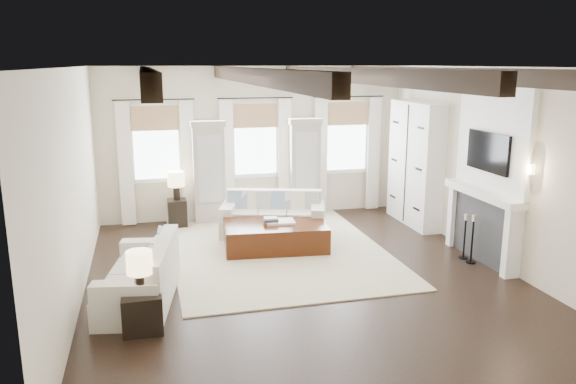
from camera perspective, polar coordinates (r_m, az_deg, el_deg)
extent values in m
plane|color=black|center=(8.86, 1.48, -8.60)|extent=(7.50, 7.50, 0.00)
cube|color=beige|center=(12.00, -3.39, 5.02)|extent=(6.50, 0.04, 3.20)
cube|color=beige|center=(5.03, 13.41, -6.63)|extent=(6.50, 0.04, 3.20)
cube|color=beige|center=(8.15, -21.01, 0.38)|extent=(0.04, 7.50, 3.20)
cube|color=beige|center=(9.79, 20.17, 2.44)|extent=(0.04, 7.50, 3.20)
cube|color=white|center=(8.24, 1.61, 12.58)|extent=(6.50, 7.50, 0.04)
cube|color=black|center=(7.92, -14.19, 11.31)|extent=(0.16, 7.40, 0.22)
cube|color=black|center=(8.07, -3.63, 11.70)|extent=(0.16, 7.40, 0.22)
cube|color=black|center=(8.48, 6.59, 11.70)|extent=(0.16, 7.40, 0.22)
cube|color=black|center=(9.10, 15.33, 11.41)|extent=(0.16, 7.40, 0.22)
cube|color=white|center=(11.75, -13.25, 4.77)|extent=(0.90, 0.03, 1.45)
cube|color=#AB8057|center=(11.63, -13.38, 7.32)|extent=(0.94, 0.04, 0.50)
cube|color=white|center=(11.72, -16.17, 2.70)|extent=(0.28, 0.08, 2.50)
cube|color=white|center=(11.74, -10.12, 3.03)|extent=(0.28, 0.08, 2.50)
cylinder|color=black|center=(11.55, -13.47, 9.12)|extent=(1.60, 0.02, 0.02)
cube|color=white|center=(11.97, -3.36, 5.24)|extent=(0.90, 0.03, 1.45)
cube|color=#AB8057|center=(11.85, -3.34, 7.74)|extent=(0.94, 0.04, 0.50)
cube|color=white|center=(11.83, -6.20, 3.23)|extent=(0.28, 0.08, 2.50)
cube|color=white|center=(12.06, -0.35, 3.50)|extent=(0.28, 0.08, 2.50)
cylinder|color=black|center=(11.77, -3.32, 9.51)|extent=(1.60, 0.02, 0.02)
cube|color=white|center=(12.52, 5.93, 5.53)|extent=(0.90, 0.03, 1.45)
cube|color=#AB8057|center=(12.41, 6.08, 7.93)|extent=(0.94, 0.04, 0.50)
cube|color=white|center=(12.28, 3.33, 3.64)|extent=(0.28, 0.08, 2.50)
cube|color=white|center=(12.71, 8.67, 3.83)|extent=(0.28, 0.08, 2.50)
cylinder|color=black|center=(12.33, 6.20, 9.62)|extent=(1.60, 0.02, 0.02)
cube|color=#B1A99D|center=(11.74, -8.06, 1.76)|extent=(0.64, 0.38, 2.00)
cube|color=#B2B7BA|center=(11.51, -7.97, 2.31)|extent=(0.48, 0.02, 1.40)
cube|color=#B1A99D|center=(11.58, -8.23, 6.91)|extent=(0.70, 0.42, 0.12)
cube|color=#B1A99D|center=(12.13, 1.61, 2.25)|extent=(0.64, 0.38, 2.00)
cube|color=#B2B7BA|center=(11.91, 1.88, 2.78)|extent=(0.48, 0.02, 1.40)
cube|color=#B1A99D|center=(11.97, 1.64, 7.24)|extent=(0.70, 0.42, 0.12)
cube|color=#262629|center=(9.98, 19.27, -3.52)|extent=(0.18, 1.50, 1.10)
cube|color=black|center=(10.00, 19.07, -4.36)|extent=(0.10, 0.90, 0.70)
cube|color=white|center=(9.31, 21.83, -4.88)|extent=(0.26, 0.14, 1.10)
cube|color=white|center=(10.62, 16.67, -2.35)|extent=(0.26, 0.14, 1.10)
cube|color=white|center=(9.79, 19.20, -0.12)|extent=(0.32, 1.90, 0.12)
cube|color=white|center=(9.69, 20.15, 5.33)|extent=(0.10, 1.90, 1.80)
cube|color=black|center=(9.69, 19.70, 3.87)|extent=(0.07, 1.10, 0.64)
cylinder|color=#FFD899|center=(8.88, 23.50, 2.12)|extent=(0.10, 0.10, 0.14)
cube|color=silver|center=(11.74, 12.79, 2.81)|extent=(0.40, 1.70, 2.50)
cube|color=black|center=(11.64, 11.87, 2.77)|extent=(0.01, 0.02, 2.40)
cube|color=beige|center=(10.11, -1.15, -5.76)|extent=(3.67, 4.90, 0.02)
cube|color=silver|center=(10.83, -1.54, -3.50)|extent=(2.13, 1.42, 0.37)
cube|color=silver|center=(11.05, -1.43, -0.92)|extent=(1.84, 0.75, 0.46)
cube|color=silver|center=(10.85, -6.07, -1.86)|extent=(0.48, 0.87, 0.24)
cube|color=silver|center=(10.72, 3.01, -1.98)|extent=(0.48, 0.87, 0.24)
cube|color=silver|center=(10.77, -4.44, -2.24)|extent=(0.66, 0.69, 0.13)
cube|color=silver|center=(10.72, -1.57, -2.28)|extent=(0.66, 0.69, 0.13)
cube|color=silver|center=(10.69, 1.31, -2.32)|extent=(0.66, 0.69, 0.13)
cube|color=#6B85A0|center=(10.96, -5.13, -0.93)|extent=(0.43, 0.31, 0.41)
cube|color=silver|center=(10.93, -3.68, -0.95)|extent=(0.43, 0.31, 0.41)
cube|color=beige|center=(10.90, -2.22, -0.97)|extent=(0.43, 0.31, 0.41)
cube|color=#6B85A0|center=(10.88, -0.76, -0.98)|extent=(0.43, 0.31, 0.41)
cube|color=silver|center=(10.87, 0.71, -1.00)|extent=(0.43, 0.31, 0.41)
cube|color=beige|center=(10.86, 2.18, -1.02)|extent=(0.43, 0.31, 0.41)
cube|color=silver|center=(8.21, -14.83, -9.43)|extent=(1.23, 2.09, 0.37)
cube|color=silver|center=(8.01, -12.60, -6.68)|extent=(0.54, 1.87, 0.47)
cube|color=silver|center=(8.90, -13.93, -5.50)|extent=(0.87, 0.39, 0.24)
cube|color=silver|center=(7.32, -16.21, -9.74)|extent=(0.87, 0.39, 0.24)
cube|color=silver|center=(8.63, -14.58, -6.52)|extent=(0.65, 0.62, 0.13)
cube|color=silver|center=(8.13, -15.26, -7.78)|extent=(0.65, 0.62, 0.13)
cube|color=silver|center=(7.64, -16.04, -9.21)|extent=(0.65, 0.62, 0.13)
cube|color=#6B85A0|center=(8.68, -12.97, -4.96)|extent=(0.27, 0.42, 0.41)
cube|color=silver|center=(8.24, -13.47, -5.95)|extent=(0.27, 0.42, 0.41)
cube|color=beige|center=(7.81, -14.02, -7.06)|extent=(0.27, 0.42, 0.41)
cube|color=#6B85A0|center=(7.38, -14.63, -8.29)|extent=(0.27, 0.42, 0.41)
cube|color=black|center=(10.07, -1.33, -4.49)|extent=(1.89, 1.29, 0.47)
cube|color=white|center=(10.04, -0.80, -3.02)|extent=(0.54, 0.43, 0.04)
cube|color=#262628|center=(9.98, -1.78, -2.88)|extent=(0.28, 0.22, 0.04)
cube|color=beige|center=(9.98, -1.78, -2.68)|extent=(0.24, 0.19, 0.03)
cube|color=black|center=(7.35, -14.57, -11.69)|extent=(0.49, 0.49, 0.49)
cylinder|color=black|center=(7.20, -14.74, -8.97)|extent=(0.12, 0.12, 0.27)
cylinder|color=#F9D89E|center=(7.10, -14.86, -6.92)|extent=(0.32, 0.32, 0.28)
cube|color=black|center=(11.62, -11.17, -2.12)|extent=(0.37, 0.37, 0.56)
cylinder|color=black|center=(11.51, -11.26, -0.10)|extent=(0.13, 0.13, 0.28)
cylinder|color=#F9D89E|center=(11.45, -11.32, 1.31)|extent=(0.34, 0.34, 0.30)
cylinder|color=black|center=(9.93, 18.05, -6.77)|extent=(0.17, 0.17, 0.02)
cylinder|color=black|center=(9.82, 18.20, -4.82)|extent=(0.03, 0.03, 0.73)
cylinder|color=beige|center=(9.71, 18.37, -2.54)|extent=(0.06, 0.06, 0.10)
cylinder|color=black|center=(10.11, 17.37, -6.37)|extent=(0.16, 0.16, 0.02)
cylinder|color=black|center=(10.01, 17.50, -4.56)|extent=(0.03, 0.03, 0.69)
cylinder|color=beige|center=(9.90, 17.65, -2.45)|extent=(0.06, 0.06, 0.10)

